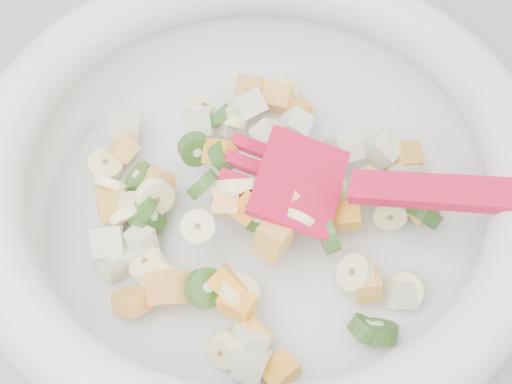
{
  "coord_description": "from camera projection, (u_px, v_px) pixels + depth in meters",
  "views": [
    {
      "loc": [
        -0.14,
        1.17,
        1.37
      ],
      "look_at": [
        -0.17,
        1.44,
        0.95
      ],
      "focal_mm": 50.0,
      "sensor_mm": 36.0,
      "label": 1
    }
  ],
  "objects": [
    {
      "name": "mixing_bowl",
      "position": [
        257.0,
        183.0,
        0.49
      ],
      "size": [
        0.48,
        0.39,
        0.14
      ],
      "color": "silver",
      "rests_on": "counter"
    }
  ]
}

